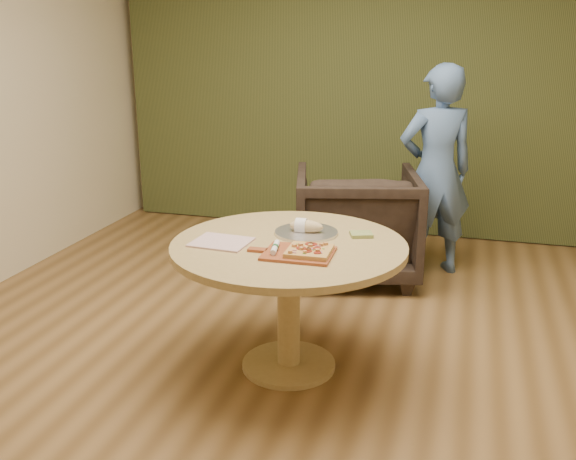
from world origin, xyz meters
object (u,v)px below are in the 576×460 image
Objects in this scene: pizza_paddle at (297,253)px; armchair at (356,219)px; person_standing at (436,172)px; flatbread_pizza at (309,251)px; serving_tray at (306,232)px; bread_roll at (305,226)px; cutlery_roll at (275,247)px; pedestal_table at (289,267)px.

armchair is (0.02, 1.69, -0.29)m from pizza_paddle.
flatbread_pizza is at bearing 50.24° from person_standing.
serving_tray is at bearing 95.16° from pizza_paddle.
bread_roll is 0.12× the size of person_standing.
serving_tray is 0.04m from bread_roll.
pedestal_table is at bearing 72.37° from cutlery_roll.
flatbread_pizza is 2.02m from person_standing.
serving_tray is 1.72m from person_standing.
flatbread_pizza is 0.37m from bread_roll.
person_standing is (0.61, 1.60, 0.05)m from serving_tray.
person_standing reaches higher than serving_tray.
bread_roll reaches higher than serving_tray.
pizza_paddle is 0.12m from cutlery_roll.
armchair is at bearing 85.93° from pedestal_table.
bread_roll is at bearing 43.57° from person_standing.
bread_roll is at bearing 77.28° from pedestal_table.
pedestal_table is 5.70× the size of flatbread_pizza.
pizza_paddle is 0.36m from bread_roll.
person_standing reaches higher than armchair.
cutlery_roll is (-0.18, -0.01, 0.00)m from flatbread_pizza.
pedestal_table is 0.26m from bread_roll.
cutlery_roll reaches higher than serving_tray.
armchair reaches higher than bread_roll.
pizza_paddle is at bearing -177.82° from flatbread_pizza.
person_standing is at bearing 75.40° from flatbread_pizza.
cutlery_roll is 1.73m from armchair.
cutlery_roll is at bearing -178.32° from flatbread_pizza.
armchair reaches higher than pedestal_table.
cutlery_roll is 0.21× the size of armchair.
armchair is at bearing 88.15° from pizza_paddle.
flatbread_pizza reaches higher than pedestal_table.
flatbread_pizza is 0.37m from serving_tray.
flatbread_pizza is 0.14× the size of person_standing.
pedestal_table is 6.63× the size of bread_roll.
flatbread_pizza is at bearing 0.93° from pizza_paddle.
armchair reaches higher than cutlery_roll.
flatbread_pizza is 1.16× the size of bread_roll.
pedestal_table is 2.86× the size of pizza_paddle.
bread_roll is 1.72m from person_standing.
bread_roll is 1.38m from armchair.
bread_roll is at bearing 96.57° from pizza_paddle.
pizza_paddle is 1.26× the size of serving_tray.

